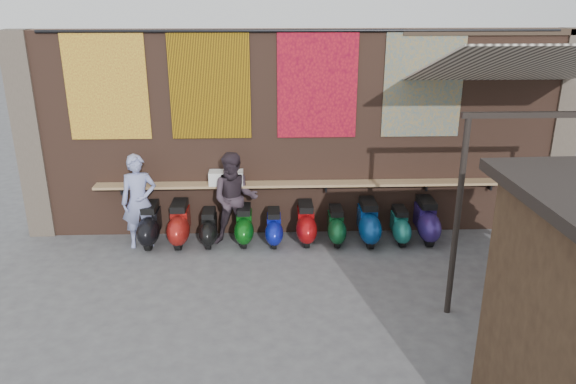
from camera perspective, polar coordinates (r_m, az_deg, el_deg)
The scene contains 29 objects.
ground at distance 9.31m, azimuth 2.11°, elevation -10.34°, with size 70.00×70.00×0.00m, color #474749.
brick_wall at distance 11.07m, azimuth 1.25°, elevation 5.86°, with size 10.00×0.40×4.00m, color brown.
pier_left at distance 11.96m, azimuth -24.59°, elevation 5.11°, with size 0.50×0.50×4.00m, color #4C4238.
pier_right at distance 12.49m, azimuth 25.93°, elevation 5.48°, with size 0.50×0.50×4.00m, color #4C4238.
eating_counter at distance 10.97m, azimuth 1.32°, elevation 0.82°, with size 8.00×0.32×0.05m, color #9E7A51.
shelf_box at distance 10.91m, azimuth -6.30°, elevation 1.46°, with size 0.65×0.31×0.26m, color white.
tapestry_redgold at distance 11.04m, azimuth -17.96°, elevation 10.18°, with size 1.50×0.02×2.00m, color #A13817.
tapestry_sun at distance 10.69m, azimuth -7.94°, elevation 10.64°, with size 1.50×0.02×2.00m, color #C5880B.
tapestry_orange at distance 10.67m, azimuth 2.99°, elevation 10.79°, with size 1.50×0.02×2.00m, color red.
tapestry_multi at distance 11.03m, azimuth 13.59°, elevation 10.57°, with size 1.50×0.02×2.00m, color #245D86.
hang_rail at distance 10.53m, azimuth 1.41°, elevation 16.06°, with size 0.06×0.06×9.50m, color black.
scooter_stool_0 at distance 11.17m, azimuth -13.82°, elevation -3.26°, with size 0.38×0.85×0.81m, color black, non-canonical shape.
scooter_stool_1 at distance 11.07m, azimuth -10.94°, elevation -3.19°, with size 0.39×0.87×0.83m, color maroon, non-canonical shape.
scooter_stool_2 at distance 10.98m, azimuth -8.02°, elevation -3.62°, with size 0.32×0.72×0.68m, color black, non-canonical shape.
scooter_stool_3 at distance 10.95m, azimuth -4.46°, elevation -3.40°, with size 0.35×0.77×0.73m, color #0B5211, non-canonical shape.
scooter_stool_4 at distance 10.89m, azimuth -1.44°, elevation -3.65°, with size 0.32×0.71×0.67m, color #0E199C, non-canonical shape.
scooter_stool_5 at distance 10.95m, azimuth 1.82°, elevation -3.20°, with size 0.37×0.82×0.78m, color #9C0C0E, non-canonical shape.
scooter_stool_6 at distance 10.98m, azimuth 4.89°, elevation -3.45°, with size 0.33×0.73×0.70m, color #105328, non-canonical shape.
scooter_stool_7 at distance 11.03m, azimuth 8.14°, elevation -3.06°, with size 0.40×0.88×0.84m, color navy, non-canonical shape.
scooter_stool_8 at distance 11.18m, azimuth 11.29°, elevation -3.38°, with size 0.32×0.72×0.68m, color #1C7166, non-canonical shape.
scooter_stool_9 at distance 11.34m, azimuth 13.85°, elevation -2.83°, with size 0.40×0.88×0.83m, color navy, non-canonical shape.
diner_left at distance 10.96m, azimuth -14.88°, elevation -0.93°, with size 0.66×0.44×1.82m, color #8891C6.
diner_right at distance 10.73m, azimuth -5.42°, elevation -0.75°, with size 0.89×0.70×1.84m, color #332730.
shopper_grey at distance 9.68m, azimuth 26.65°, elevation -5.27°, with size 1.19×0.68×1.84m, color #5E5C61.
shopper_tan at distance 9.96m, azimuth 22.27°, elevation -4.90°, with size 0.75×0.49×1.53m, color #92695D.
awning_canvas at distance 9.89m, azimuth 23.12°, elevation 11.75°, with size 3.20×3.40×0.03m, color beige.
awning_ledger at distance 11.31m, azimuth 20.05°, elevation 15.03°, with size 3.30×0.08×0.12m, color #33261C.
awning_header at distance 8.64m, azimuth 26.73°, elevation 7.05°, with size 3.00×0.08×0.08m, color black.
awning_post_left at distance 8.51m, azimuth 16.81°, elevation -2.66°, with size 0.09×0.09×3.10m, color black.
Camera 1 is at (-0.62, -8.02, 4.70)m, focal length 35.00 mm.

